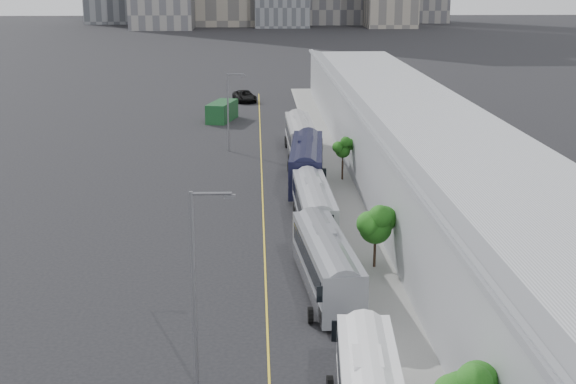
{
  "coord_description": "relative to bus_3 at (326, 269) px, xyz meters",
  "views": [
    {
      "loc": [
        -2.0,
        4.36,
        18.74
      ],
      "look_at": [
        0.35,
        62.39,
        3.0
      ],
      "focal_mm": 50.0,
      "sensor_mm": 36.0,
      "label": 1
    }
  ],
  "objects": [
    {
      "name": "sidewalk",
      "position": [
        6.85,
        5.07,
        -1.47
      ],
      "size": [
        10.0,
        170.0,
        0.12
      ],
      "primitive_type": "cube",
      "color": "gray",
      "rests_on": "ground"
    },
    {
      "name": "lane_line",
      "position": [
        -3.65,
        5.07,
        -1.52
      ],
      "size": [
        0.12,
        160.0,
        0.02
      ],
      "primitive_type": "cube",
      "color": "gold",
      "rests_on": "ground"
    },
    {
      "name": "depot",
      "position": [
        10.84,
        5.07,
        1.98
      ],
      "size": [
        12.45,
        160.4,
        7.2
      ],
      "color": "gray",
      "rests_on": "ground"
    },
    {
      "name": "bus_3",
      "position": [
        0.0,
        0.0,
        0.0
      ],
      "size": [
        3.51,
        12.56,
        3.62
      ],
      "rotation": [
        0.0,
        0.0,
        0.08
      ],
      "color": "slate",
      "rests_on": "ground"
    },
    {
      "name": "bus_4",
      "position": [
        0.15,
        12.48,
        -0.03
      ],
      "size": [
        2.73,
        12.19,
        3.55
      ],
      "rotation": [
        0.0,
        0.0,
        0.02
      ],
      "color": "#94969D",
      "rests_on": "ground"
    },
    {
      "name": "bus_5",
      "position": [
        0.46,
        25.89,
        0.2
      ],
      "size": [
        3.98,
        14.18,
        4.09
      ],
      "rotation": [
        0.0,
        0.0,
        -0.08
      ],
      "color": "black",
      "rests_on": "ground"
    },
    {
      "name": "bus_6",
      "position": [
        0.56,
        39.18,
        0.09
      ],
      "size": [
        2.93,
        13.17,
        3.84
      ],
      "rotation": [
        0.0,
        0.0,
        0.01
      ],
      "color": "#B6B6B8",
      "rests_on": "ground"
    },
    {
      "name": "tree_2",
      "position": [
        3.56,
        3.99,
        1.61
      ],
      "size": [
        2.16,
        2.16,
        4.24
      ],
      "color": "black",
      "rests_on": "ground"
    },
    {
      "name": "tree_3",
      "position": [
        3.93,
        27.44,
        1.56
      ],
      "size": [
        1.44,
        1.44,
        3.85
      ],
      "color": "black",
      "rests_on": "ground"
    },
    {
      "name": "street_lamp_near",
      "position": [
        -6.87,
        -11.46,
        3.95
      ],
      "size": [
        2.04,
        0.22,
        9.56
      ],
      "color": "#59595E",
      "rests_on": "ground"
    },
    {
      "name": "street_lamp_far",
      "position": [
        -7.0,
        41.05,
        3.42
      ],
      "size": [
        2.04,
        0.22,
        8.54
      ],
      "color": "#59595E",
      "rests_on": "ground"
    },
    {
      "name": "shipping_container",
      "position": [
        -8.65,
        60.15,
        -0.28
      ],
      "size": [
        4.18,
        7.31,
        2.51
      ],
      "primitive_type": "cube",
      "rotation": [
        0.0,
        0.0,
        -0.25
      ],
      "color": "#11381A",
      "rests_on": "ground"
    },
    {
      "name": "suv",
      "position": [
        -5.84,
        76.66,
        -0.67
      ],
      "size": [
        4.15,
        6.67,
        1.72
      ],
      "primitive_type": "imported",
      "rotation": [
        0.0,
        0.0,
        0.22
      ],
      "color": "black",
      "rests_on": "ground"
    }
  ]
}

